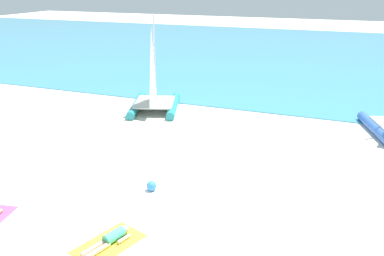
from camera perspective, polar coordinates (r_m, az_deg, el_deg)
The scene contains 6 objects.
ground_plane at distance 20.94m, azimuth 4.48°, elevation 0.83°, with size 120.00×120.00×0.00m, color silver.
ocean_water at distance 42.10m, azimuth 13.47°, elevation 10.06°, with size 120.00×40.00×0.05m, color teal.
sailboat_teal at distance 22.66m, azimuth -5.21°, elevation 4.31°, with size 3.62×4.51×5.11m.
towel_right at distance 11.92m, azimuth -11.40°, elevation -15.41°, with size 1.10×1.90×0.01m, color yellow.
sunbather_right at distance 11.88m, azimuth -11.19°, elevation -14.78°, with size 0.84×1.54×0.30m.
beach_ball at distance 14.27m, azimuth -5.61°, elevation -7.95°, with size 0.35×0.35×0.35m, color #337FE5.
Camera 1 is at (5.62, -8.99, 6.81)m, focal length 38.66 mm.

